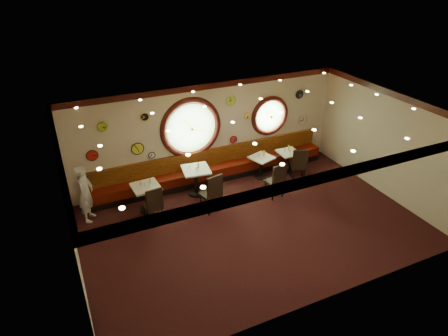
% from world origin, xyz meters
% --- Properties ---
extents(floor, '(9.00, 6.00, 0.00)m').
position_xyz_m(floor, '(0.00, 0.00, 0.00)').
color(floor, black).
rests_on(floor, ground).
extents(ceiling, '(9.00, 6.00, 0.02)m').
position_xyz_m(ceiling, '(0.00, 0.00, 3.20)').
color(ceiling, '#C08A36').
rests_on(ceiling, wall_back).
extents(wall_back, '(9.00, 0.02, 3.20)m').
position_xyz_m(wall_back, '(0.00, 3.00, 1.60)').
color(wall_back, beige).
rests_on(wall_back, floor).
extents(wall_front, '(9.00, 0.02, 3.20)m').
position_xyz_m(wall_front, '(0.00, -3.00, 1.60)').
color(wall_front, beige).
rests_on(wall_front, floor).
extents(wall_left, '(0.02, 6.00, 3.20)m').
position_xyz_m(wall_left, '(-4.50, 0.00, 1.60)').
color(wall_left, beige).
rests_on(wall_left, floor).
extents(wall_right, '(0.02, 6.00, 3.20)m').
position_xyz_m(wall_right, '(4.50, 0.00, 1.60)').
color(wall_right, beige).
rests_on(wall_right, floor).
extents(molding_back, '(9.00, 0.10, 0.18)m').
position_xyz_m(molding_back, '(0.00, 2.95, 3.11)').
color(molding_back, '#370E0A').
rests_on(molding_back, wall_back).
extents(molding_front, '(9.00, 0.10, 0.18)m').
position_xyz_m(molding_front, '(0.00, -2.95, 3.11)').
color(molding_front, '#370E0A').
rests_on(molding_front, wall_back).
extents(molding_left, '(0.10, 6.00, 0.18)m').
position_xyz_m(molding_left, '(-4.45, 0.00, 3.11)').
color(molding_left, '#370E0A').
rests_on(molding_left, wall_back).
extents(molding_right, '(0.10, 6.00, 0.18)m').
position_xyz_m(molding_right, '(4.45, 0.00, 3.11)').
color(molding_right, '#370E0A').
rests_on(molding_right, wall_back).
extents(banquette_base, '(8.00, 0.55, 0.20)m').
position_xyz_m(banquette_base, '(0.00, 2.72, 0.10)').
color(banquette_base, black).
rests_on(banquette_base, floor).
extents(banquette_seat, '(8.00, 0.55, 0.30)m').
position_xyz_m(banquette_seat, '(0.00, 2.72, 0.35)').
color(banquette_seat, '#541007').
rests_on(banquette_seat, banquette_base).
extents(banquette_back, '(8.00, 0.10, 0.55)m').
position_xyz_m(banquette_back, '(0.00, 2.94, 0.75)').
color(banquette_back, '#5C1207').
rests_on(banquette_back, wall_back).
extents(porthole_left_glass, '(1.66, 0.02, 1.66)m').
position_xyz_m(porthole_left_glass, '(-0.60, 3.00, 1.85)').
color(porthole_left_glass, '#94D07D').
rests_on(porthole_left_glass, wall_back).
extents(porthole_left_frame, '(1.98, 0.18, 1.98)m').
position_xyz_m(porthole_left_frame, '(-0.60, 2.98, 1.85)').
color(porthole_left_frame, '#370E0A').
rests_on(porthole_left_frame, wall_back).
extents(porthole_left_ring, '(1.61, 0.03, 1.61)m').
position_xyz_m(porthole_left_ring, '(-0.60, 2.95, 1.85)').
color(porthole_left_ring, gold).
rests_on(porthole_left_ring, wall_back).
extents(porthole_right_glass, '(1.10, 0.02, 1.10)m').
position_xyz_m(porthole_right_glass, '(2.20, 3.00, 1.80)').
color(porthole_right_glass, '#94D07D').
rests_on(porthole_right_glass, wall_back).
extents(porthole_right_frame, '(1.38, 0.18, 1.38)m').
position_xyz_m(porthole_right_frame, '(2.20, 2.98, 1.80)').
color(porthole_right_frame, '#370E0A').
rests_on(porthole_right_frame, wall_back).
extents(porthole_right_ring, '(1.09, 0.03, 1.09)m').
position_xyz_m(porthole_right_ring, '(2.20, 2.95, 1.80)').
color(porthole_right_ring, gold).
rests_on(porthole_right_ring, wall_back).
extents(wall_clock_0, '(0.34, 0.03, 0.34)m').
position_xyz_m(wall_clock_0, '(3.55, 2.96, 1.45)').
color(wall_clock_0, silver).
rests_on(wall_clock_0, wall_back).
extents(wall_clock_1, '(0.30, 0.03, 0.30)m').
position_xyz_m(wall_clock_1, '(0.75, 2.96, 2.55)').
color(wall_clock_1, '#A4DA44').
rests_on(wall_clock_1, wall_back).
extents(wall_clock_2, '(0.26, 0.03, 0.26)m').
position_xyz_m(wall_clock_2, '(-3.20, 2.96, 2.35)').
color(wall_clock_2, '#8CD029').
rests_on(wall_clock_2, wall_back).
extents(wall_clock_3, '(0.28, 0.03, 0.28)m').
position_xyz_m(wall_clock_3, '(3.30, 2.96, 2.40)').
color(wall_clock_3, black).
rests_on(wall_clock_3, wall_back).
extents(wall_clock_4, '(0.20, 0.03, 0.20)m').
position_xyz_m(wall_clock_4, '(-1.90, 2.96, 1.20)').
color(wall_clock_4, white).
rests_on(wall_clock_4, wall_back).
extents(wall_clock_5, '(0.22, 0.03, 0.22)m').
position_xyz_m(wall_clock_5, '(1.35, 2.96, 1.95)').
color(wall_clock_5, '#FED254').
rests_on(wall_clock_5, wall_back).
extents(wall_clock_6, '(0.36, 0.03, 0.36)m').
position_xyz_m(wall_clock_6, '(-2.30, 2.96, 1.50)').
color(wall_clock_6, yellow).
rests_on(wall_clock_6, wall_back).
extents(wall_clock_7, '(0.32, 0.03, 0.32)m').
position_xyz_m(wall_clock_7, '(-3.60, 2.96, 1.55)').
color(wall_clock_7, red).
rests_on(wall_clock_7, wall_back).
extents(wall_clock_8, '(0.24, 0.03, 0.24)m').
position_xyz_m(wall_clock_8, '(0.85, 2.96, 1.20)').
color(wall_clock_8, red).
rests_on(wall_clock_8, wall_back).
extents(wall_clock_9, '(0.24, 0.03, 0.24)m').
position_xyz_m(wall_clock_9, '(-2.00, 2.96, 2.45)').
color(wall_clock_9, black).
rests_on(wall_clock_9, wall_back).
extents(table_a, '(0.79, 0.79, 0.82)m').
position_xyz_m(table_a, '(-2.41, 1.89, 0.52)').
color(table_a, black).
rests_on(table_a, floor).
extents(table_b, '(0.90, 0.90, 0.88)m').
position_xyz_m(table_b, '(-0.79, 2.14, 0.56)').
color(table_b, black).
rests_on(table_b, floor).
extents(table_c, '(0.85, 0.85, 0.75)m').
position_xyz_m(table_c, '(1.53, 2.23, 0.47)').
color(table_c, black).
rests_on(table_c, floor).
extents(table_d, '(0.68, 0.68, 0.74)m').
position_xyz_m(table_d, '(2.54, 2.21, 0.46)').
color(table_d, black).
rests_on(table_d, floor).
extents(chair_a, '(0.52, 0.52, 0.69)m').
position_xyz_m(chair_a, '(-2.38, 1.24, 0.63)').
color(chair_a, black).
rests_on(chair_a, floor).
extents(chair_b, '(0.61, 0.61, 0.76)m').
position_xyz_m(chair_b, '(-0.72, 1.05, 0.70)').
color(chair_b, black).
rests_on(chair_b, floor).
extents(chair_c, '(0.53, 0.53, 0.71)m').
position_xyz_m(chair_c, '(1.33, 0.95, 0.66)').
color(chair_c, black).
rests_on(chair_c, floor).
extents(chair_d, '(0.63, 0.63, 0.71)m').
position_xyz_m(chair_d, '(2.52, 1.53, 0.66)').
color(chair_d, black).
rests_on(chair_d, floor).
extents(condiment_a_salt, '(0.04, 0.04, 0.11)m').
position_xyz_m(condiment_a_salt, '(-2.53, 1.97, 0.88)').
color(condiment_a_salt, '#BABBBF').
rests_on(condiment_a_salt, table_a).
extents(condiment_b_salt, '(0.04, 0.04, 0.11)m').
position_xyz_m(condiment_b_salt, '(-0.95, 2.25, 0.94)').
color(condiment_b_salt, silver).
rests_on(condiment_b_salt, table_b).
extents(condiment_c_salt, '(0.03, 0.03, 0.09)m').
position_xyz_m(condiment_c_salt, '(1.46, 2.31, 0.79)').
color(condiment_c_salt, '#BCBCC1').
rests_on(condiment_c_salt, table_c).
extents(condiment_d_salt, '(0.04, 0.04, 0.11)m').
position_xyz_m(condiment_d_salt, '(2.45, 2.29, 0.79)').
color(condiment_d_salt, silver).
rests_on(condiment_d_salt, table_d).
extents(condiment_a_pepper, '(0.04, 0.04, 0.11)m').
position_xyz_m(condiment_a_pepper, '(-2.43, 1.87, 0.88)').
color(condiment_a_pepper, silver).
rests_on(condiment_a_pepper, table_a).
extents(condiment_b_pepper, '(0.04, 0.04, 0.11)m').
position_xyz_m(condiment_b_pepper, '(-0.79, 2.10, 0.94)').
color(condiment_b_pepper, silver).
rests_on(condiment_b_pepper, table_b).
extents(condiment_c_pepper, '(0.04, 0.04, 0.10)m').
position_xyz_m(condiment_c_pepper, '(1.59, 2.17, 0.80)').
color(condiment_c_pepper, silver).
rests_on(condiment_c_pepper, table_c).
extents(condiment_d_pepper, '(0.04, 0.04, 0.11)m').
position_xyz_m(condiment_d_pepper, '(2.58, 2.18, 0.79)').
color(condiment_d_pepper, '#B9B9BE').
rests_on(condiment_d_pepper, table_d).
extents(condiment_a_bottle, '(0.04, 0.04, 0.14)m').
position_xyz_m(condiment_a_bottle, '(-2.25, 1.97, 0.89)').
color(condiment_a_bottle, gold).
rests_on(condiment_a_bottle, table_a).
extents(condiment_b_bottle, '(0.06, 0.06, 0.18)m').
position_xyz_m(condiment_b_bottle, '(-0.71, 2.17, 0.97)').
color(condiment_b_bottle, '#C57E2E').
rests_on(condiment_b_bottle, table_b).
extents(condiment_c_bottle, '(0.05, 0.05, 0.17)m').
position_xyz_m(condiment_c_bottle, '(1.64, 2.28, 0.83)').
color(condiment_c_bottle, gold).
rests_on(condiment_c_bottle, table_c).
extents(condiment_d_bottle, '(0.06, 0.06, 0.18)m').
position_xyz_m(condiment_d_bottle, '(2.62, 2.34, 0.83)').
color(condiment_d_bottle, yellow).
rests_on(condiment_d_bottle, table_d).
extents(waiter, '(0.62, 0.73, 1.70)m').
position_xyz_m(waiter, '(-4.00, 2.16, 0.85)').
color(waiter, silver).
rests_on(waiter, floor).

